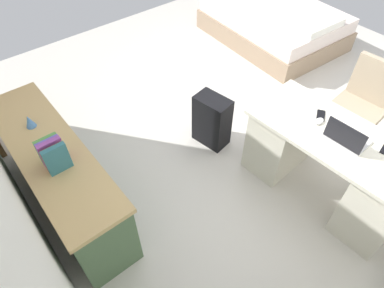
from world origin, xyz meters
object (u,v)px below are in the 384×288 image
object	(u,v)px
desk	(327,164)
laptop	(346,137)
credenza	(61,177)
bed	(274,23)
cell_phone_by_mouse	(321,115)
figurine_small	(29,121)
office_chair	(357,111)
computer_mouse	(319,121)
suitcase_black	(212,121)

from	to	relation	value
desk	laptop	bearing A→B (deg)	154.14
credenza	bed	bearing A→B (deg)	-77.60
bed	cell_phone_by_mouse	size ratio (longest dim) A/B	14.55
desk	credenza	xyz separation A→B (m)	(1.36, 1.87, -0.02)
figurine_small	office_chair	bearing A→B (deg)	-118.94
credenza	laptop	xyz separation A→B (m)	(-1.41, -1.84, 0.42)
desk	cell_phone_by_mouse	distance (m)	0.44
bed	figurine_small	distance (m)	3.73
desk	office_chair	distance (m)	0.80
credenza	desk	bearing A→B (deg)	-126.01
office_chair	computer_mouse	xyz separation A→B (m)	(-0.01, 0.77, 0.33)
office_chair	laptop	bearing A→B (deg)	108.44
credenza	figurine_small	world-z (taller)	figurine_small
cell_phone_by_mouse	suitcase_black	bearing A→B (deg)	-6.22
desk	computer_mouse	distance (m)	0.42
office_chair	figurine_small	distance (m)	3.04
laptop	cell_phone_by_mouse	size ratio (longest dim) A/B	2.37
cell_phone_by_mouse	credenza	bearing A→B (deg)	28.44
credenza	figurine_small	bearing A→B (deg)	0.28
office_chair	cell_phone_by_mouse	xyz separation A→B (m)	(0.03, 0.69, 0.32)
desk	office_chair	bearing A→B (deg)	-74.90
cell_phone_by_mouse	bed	bearing A→B (deg)	-73.58
credenza	bed	world-z (taller)	credenza
bed	laptop	bearing A→B (deg)	140.60
bed	suitcase_black	size ratio (longest dim) A/B	3.48
suitcase_black	computer_mouse	bearing A→B (deg)	-169.50
suitcase_black	desk	bearing A→B (deg)	-172.85
suitcase_black	credenza	bearing A→B (deg)	71.71
computer_mouse	cell_phone_by_mouse	bearing A→B (deg)	-67.48
bed	laptop	distance (m)	2.92
figurine_small	bed	bearing A→B (deg)	-82.34
suitcase_black	laptop	size ratio (longest dim) A/B	1.77
credenza	suitcase_black	world-z (taller)	credenza
cell_phone_by_mouse	figurine_small	world-z (taller)	figurine_small
laptop	suitcase_black	bearing A→B (deg)	14.84
computer_mouse	figurine_small	distance (m)	2.37
computer_mouse	figurine_small	xyz separation A→B (m)	(1.47, 1.87, 0.04)
credenza	suitcase_black	xyz separation A→B (m)	(-0.23, -1.52, -0.08)
credenza	computer_mouse	xyz separation A→B (m)	(-1.15, -1.86, 0.38)
laptop	computer_mouse	distance (m)	0.27
desk	office_chair	size ratio (longest dim) A/B	1.57
desk	bed	world-z (taller)	desk
desk	suitcase_black	bearing A→B (deg)	16.90
office_chair	suitcase_black	size ratio (longest dim) A/B	1.65
desk	figurine_small	bearing A→B (deg)	48.22
bed	suitcase_black	bearing A→B (deg)	115.81
suitcase_black	cell_phone_by_mouse	bearing A→B (deg)	-164.18
office_chair	cell_phone_by_mouse	distance (m)	0.76
office_chair	desk	bearing A→B (deg)	105.10
bed	cell_phone_by_mouse	bearing A→B (deg)	138.21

